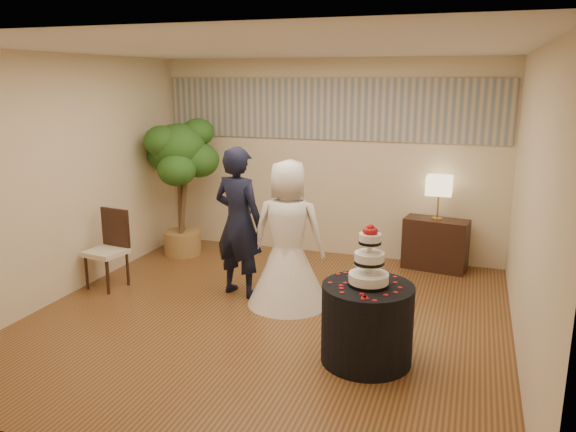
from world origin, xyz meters
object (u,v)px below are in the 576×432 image
(wedding_cake, at_px, (369,255))
(side_chair, at_px, (106,250))
(cake_table, at_px, (367,323))
(ficus_tree, at_px, (180,187))
(bride, at_px, (288,234))
(table_lamp, at_px, (438,198))
(console, at_px, (435,244))
(groom, at_px, (239,222))

(wedding_cake, bearing_deg, side_chair, 166.18)
(cake_table, relative_size, wedding_cake, 1.47)
(ficus_tree, bearing_deg, bride, -31.97)
(table_lamp, distance_m, side_chair, 4.30)
(bride, relative_size, wedding_cake, 2.97)
(wedding_cake, height_order, console, wedding_cake)
(ficus_tree, bearing_deg, side_chair, -97.95)
(wedding_cake, height_order, side_chair, wedding_cake)
(bride, relative_size, console, 2.00)
(console, height_order, ficus_tree, ficus_tree)
(table_lamp, height_order, ficus_tree, ficus_tree)
(cake_table, xyz_separation_m, console, (0.39, 2.83, -0.02))
(groom, distance_m, side_chair, 1.72)
(cake_table, relative_size, console, 0.99)
(wedding_cake, bearing_deg, console, 82.06)
(groom, bearing_deg, wedding_cake, 160.16)
(groom, relative_size, ficus_tree, 0.88)
(console, relative_size, ficus_tree, 0.41)
(ficus_tree, distance_m, side_chair, 1.61)
(bride, xyz_separation_m, cake_table, (1.10, -1.05, -0.47))
(wedding_cake, relative_size, side_chair, 0.58)
(groom, distance_m, cake_table, 2.16)
(bride, distance_m, console, 2.38)
(cake_table, height_order, ficus_tree, ficus_tree)
(side_chair, bearing_deg, cake_table, -5.27)
(wedding_cake, height_order, table_lamp, wedding_cake)
(cake_table, bearing_deg, bride, 136.39)
(ficus_tree, bearing_deg, console, 7.83)
(groom, xyz_separation_m, console, (2.14, 1.68, -0.54))
(table_lamp, xyz_separation_m, side_chair, (-3.78, -2.00, -0.50))
(cake_table, distance_m, wedding_cake, 0.65)
(wedding_cake, distance_m, ficus_tree, 3.94)
(side_chair, bearing_deg, table_lamp, 36.46)
(bride, distance_m, wedding_cake, 1.54)
(cake_table, xyz_separation_m, wedding_cake, (0.00, 0.00, 0.65))
(groom, bearing_deg, cake_table, 160.16)
(bride, distance_m, side_chair, 2.31)
(table_lamp, bearing_deg, wedding_cake, -97.94)
(console, xyz_separation_m, ficus_tree, (-3.57, -0.49, 0.66))
(groom, xyz_separation_m, bride, (0.64, -0.10, -0.05))
(console, bearing_deg, ficus_tree, -163.13)
(groom, relative_size, wedding_cake, 3.16)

